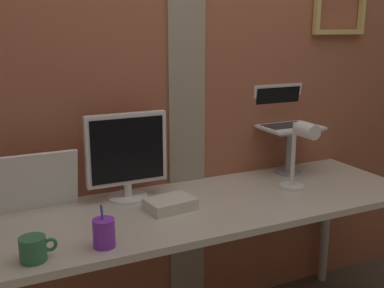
# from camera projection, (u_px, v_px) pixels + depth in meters

# --- Properties ---
(brick_wall_back) EXTENTS (3.44, 0.16, 2.56)m
(brick_wall_back) POSITION_uv_depth(u_px,v_px,m) (192.00, 74.00, 2.35)
(brick_wall_back) COLOR #9E563D
(brick_wall_back) RESTS_ON ground_plane
(desk) EXTENTS (2.05, 0.65, 0.75)m
(desk) POSITION_uv_depth(u_px,v_px,m) (202.00, 219.00, 2.10)
(desk) COLOR beige
(desk) RESTS_ON ground_plane
(monitor) EXTENTS (0.37, 0.18, 0.39)m
(monitor) POSITION_uv_depth(u_px,v_px,m) (127.00, 153.00, 2.10)
(monitor) COLOR white
(monitor) RESTS_ON desk
(laptop_stand) EXTENTS (0.28, 0.22, 0.25)m
(laptop_stand) POSITION_uv_depth(u_px,v_px,m) (289.00, 143.00, 2.48)
(laptop_stand) COLOR gray
(laptop_stand) RESTS_ON desk
(laptop) EXTENTS (0.30, 0.26, 0.22)m
(laptop) POSITION_uv_depth(u_px,v_px,m) (284.00, 116.00, 2.50)
(laptop) COLOR white
(laptop) RESTS_ON laptop_stand
(whiteboard_panel) EXTENTS (0.41, 0.08, 0.26)m
(whiteboard_panel) POSITION_uv_depth(u_px,v_px,m) (28.00, 183.00, 1.97)
(whiteboard_panel) COLOR white
(whiteboard_panel) RESTS_ON desk
(desk_lamp) EXTENTS (0.12, 0.20, 0.34)m
(desk_lamp) POSITION_uv_depth(u_px,v_px,m) (301.00, 149.00, 2.19)
(desk_lamp) COLOR white
(desk_lamp) RESTS_ON desk
(pen_cup) EXTENTS (0.08, 0.08, 0.16)m
(pen_cup) POSITION_uv_depth(u_px,v_px,m) (104.00, 233.00, 1.66)
(pen_cup) COLOR purple
(pen_cup) RESTS_ON desk
(coffee_mug) EXTENTS (0.13, 0.09, 0.08)m
(coffee_mug) POSITION_uv_depth(u_px,v_px,m) (34.00, 249.00, 1.57)
(coffee_mug) COLOR #33724C
(coffee_mug) RESTS_ON desk
(paper_clutter_stack) EXTENTS (0.22, 0.16, 0.05)m
(paper_clutter_stack) POSITION_uv_depth(u_px,v_px,m) (170.00, 204.00, 2.01)
(paper_clutter_stack) COLOR silver
(paper_clutter_stack) RESTS_ON desk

